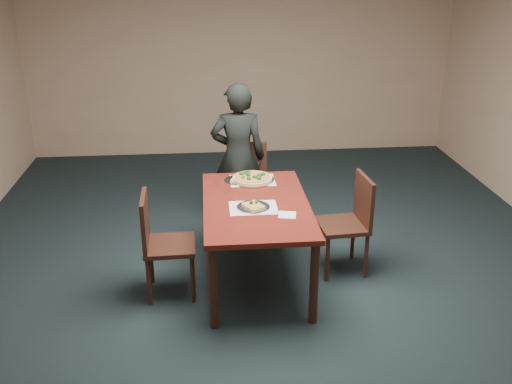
{
  "coord_description": "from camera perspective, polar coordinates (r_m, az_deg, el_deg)",
  "views": [
    {
      "loc": [
        -0.53,
        -4.11,
        2.69
      ],
      "look_at": [
        -0.12,
        0.34,
        0.85
      ],
      "focal_mm": 40.0,
      "sensor_mm": 36.0,
      "label": 1
    }
  ],
  "objects": [
    {
      "name": "ground",
      "position": [
        4.94,
        1.81,
        -10.62
      ],
      "size": [
        8.0,
        8.0,
        0.0
      ],
      "primitive_type": "plane",
      "color": "black",
      "rests_on": "ground"
    },
    {
      "name": "room_shell",
      "position": [
        4.25,
        2.1,
        9.45
      ],
      "size": [
        8.0,
        8.0,
        8.0
      ],
      "color": "tan",
      "rests_on": "ground"
    },
    {
      "name": "dining_table",
      "position": [
        4.91,
        0.0,
        -2.07
      ],
      "size": [
        0.9,
        1.5,
        0.75
      ],
      "color": "#511410",
      "rests_on": "ground"
    },
    {
      "name": "chair_far",
      "position": [
        5.98,
        -0.95,
        1.07
      ],
      "size": [
        0.47,
        0.47,
        0.91
      ],
      "rotation": [
        0.0,
        0.0,
        -0.12
      ],
      "color": "black",
      "rests_on": "ground"
    },
    {
      "name": "chair_left",
      "position": [
        4.84,
        -9.59,
        -4.67
      ],
      "size": [
        0.43,
        0.43,
        0.91
      ],
      "rotation": [
        0.0,
        0.0,
        1.6
      ],
      "color": "black",
      "rests_on": "ground"
    },
    {
      "name": "chair_right",
      "position": [
        5.21,
        9.46,
        -2.61
      ],
      "size": [
        0.45,
        0.45,
        0.91
      ],
      "rotation": [
        0.0,
        0.0,
        -1.49
      ],
      "color": "black",
      "rests_on": "ground"
    },
    {
      "name": "diner",
      "position": [
        5.93,
        -1.8,
        3.56
      ],
      "size": [
        0.59,
        0.41,
        1.55
      ],
      "primitive_type": "imported",
      "rotation": [
        0.0,
        0.0,
        3.08
      ],
      "color": "black",
      "rests_on": "ground"
    },
    {
      "name": "placemat_main",
      "position": [
        5.36,
        -0.36,
        1.18
      ],
      "size": [
        0.42,
        0.32,
        0.0
      ],
      "primitive_type": "cube",
      "color": "white",
      "rests_on": "dining_table"
    },
    {
      "name": "placemat_near",
      "position": [
        4.77,
        -0.27,
        -1.58
      ],
      "size": [
        0.4,
        0.3,
        0.0
      ],
      "primitive_type": "cube",
      "color": "white",
      "rests_on": "dining_table"
    },
    {
      "name": "pizza_pan",
      "position": [
        5.35,
        -0.35,
        1.4
      ],
      "size": [
        0.41,
        0.41,
        0.07
      ],
      "color": "silver",
      "rests_on": "dining_table"
    },
    {
      "name": "slice_plate_near",
      "position": [
        4.77,
        -0.27,
        -1.43
      ],
      "size": [
        0.28,
        0.28,
        0.06
      ],
      "color": "silver",
      "rests_on": "dining_table"
    },
    {
      "name": "slice_plate_far",
      "position": [
        5.34,
        -1.68,
        1.24
      ],
      "size": [
        0.28,
        0.28,
        0.06
      ],
      "color": "silver",
      "rests_on": "dining_table"
    },
    {
      "name": "napkin",
      "position": [
        4.64,
        3.14,
        -2.31
      ],
      "size": [
        0.16,
        0.16,
        0.01
      ],
      "primitive_type": "cube",
      "rotation": [
        0.0,
        0.0,
        -0.19
      ],
      "color": "white",
      "rests_on": "dining_table"
    }
  ]
}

